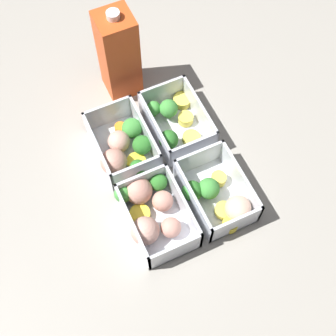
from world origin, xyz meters
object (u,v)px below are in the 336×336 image
(container_far_left, at_px, (151,211))
(container_far_right, at_px, (124,148))
(juice_carton, at_px, (120,54))
(container_near_right, at_px, (175,122))
(container_near_left, at_px, (218,196))

(container_far_left, height_order, container_far_right, same)
(juice_carton, bearing_deg, container_near_right, -160.01)
(container_far_right, bearing_deg, container_far_left, 177.38)
(container_near_left, bearing_deg, container_far_right, 34.97)
(container_near_left, xyz_separation_m, container_far_right, (0.16, 0.11, 0.00))
(container_far_left, relative_size, juice_carton, 0.82)
(juice_carton, bearing_deg, container_near_left, -170.54)
(container_far_left, bearing_deg, container_near_left, -101.44)
(container_far_right, xyz_separation_m, juice_carton, (0.15, -0.06, 0.07))
(container_near_right, height_order, juice_carton, juice_carton)
(container_near_left, height_order, container_far_left, same)
(container_near_left, relative_size, container_far_left, 0.93)
(container_near_right, relative_size, container_far_left, 0.89)
(container_near_right, xyz_separation_m, juice_carton, (0.14, 0.05, 0.07))
(container_near_right, height_order, container_far_right, same)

